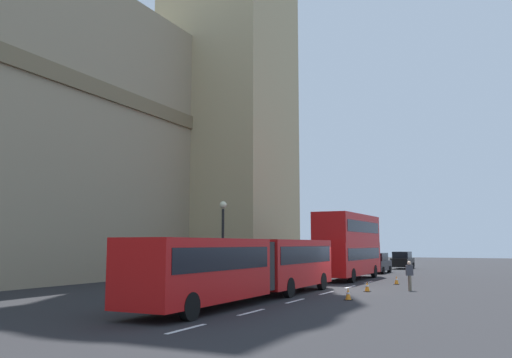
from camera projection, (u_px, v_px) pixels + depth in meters
ground_plane at (339, 290)px, 31.18m from camera, size 160.00×160.00×0.00m
lane_centre_marking at (312, 297)px, 27.01m from camera, size 25.20×0.16×0.01m
articulated_bus at (250, 263)px, 25.37m from camera, size 17.15×2.54×2.90m
double_decker_bus at (349, 244)px, 40.31m from camera, size 9.87×2.54×4.90m
sedan_lead at (377, 263)px, 49.04m from camera, size 4.40×1.86×1.85m
sedan_trailing at (403, 260)px, 57.56m from camera, size 4.40×1.86×1.85m
traffic_cone_west at (348, 294)px, 25.40m from camera, size 0.36×0.36×0.58m
traffic_cone_middle at (367, 287)px, 29.85m from camera, size 0.36×0.36×0.58m
traffic_cone_east at (396, 280)px, 35.27m from camera, size 0.36×0.36×0.58m
street_lamp at (223, 238)px, 32.16m from camera, size 0.44×0.44×5.27m
pedestrian_near_cones at (410, 275)px, 30.60m from camera, size 0.36×0.46×1.69m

